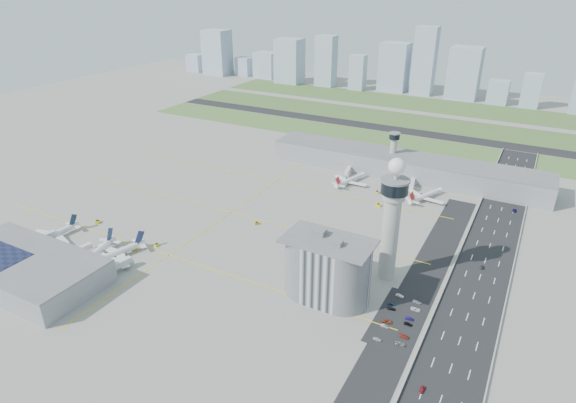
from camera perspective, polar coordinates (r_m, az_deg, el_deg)
The scene contains 63 objects.
ground at distance 274.35m, azimuth -3.51°, elevation -5.59°, with size 1000.00×1000.00×0.00m, color #9B9890.
grass_strip_0 at distance 469.71m, azimuth 9.05°, elevation 7.58°, with size 480.00×50.00×0.08m, color #4E6F34.
grass_strip_1 at distance 538.29m, azimuth 11.86°, elevation 9.64°, with size 480.00×60.00×0.08m, color #3F5829.
grass_strip_2 at distance 613.11m, azimuth 14.18°, elevation 11.31°, with size 480.00×70.00×0.08m, color #456630.
runway at distance 503.31m, azimuth 10.53°, elevation 8.67°, with size 480.00×22.00×0.10m, color black.
highway at distance 243.49m, azimuth 20.72°, elevation -11.89°, with size 28.00×500.00×0.10m, color black.
barrier_left at distance 244.26m, azimuth 17.48°, elevation -11.05°, with size 0.60×500.00×1.20m, color #9E9E99.
barrier_right at distance 242.88m, azimuth 24.04°, elevation -12.49°, with size 0.60×500.00×1.20m, color #9E9E99.
landside_road at distance 238.00m, azimuth 14.31°, elevation -11.84°, with size 18.00×260.00×0.08m, color black.
parking_lot at distance 228.94m, azimuth 12.99°, elevation -13.36°, with size 20.00×44.00×0.10m, color black.
taxiway_line_h_0 at distance 275.72m, azimuth -13.98°, elevation -6.21°, with size 260.00×0.60×0.01m, color yellow.
taxiway_line_h_1 at distance 315.95m, azimuth -6.82°, elevation -1.32°, with size 260.00×0.60×0.01m, color yellow.
taxiway_line_h_2 at distance 361.70m, azimuth -1.40°, elevation 2.42°, with size 260.00×0.60×0.01m, color yellow.
taxiway_line_v at distance 315.95m, azimuth -6.82°, elevation -1.32°, with size 0.60×260.00×0.01m, color yellow.
control_tower at distance 238.28m, azimuth 12.20°, elevation -1.62°, with size 14.00×14.00×64.50m.
secondary_tower at distance 381.61m, azimuth 12.37°, elevation 6.10°, with size 8.60×8.60×31.90m.
admin_building at distance 229.03m, azimuth 4.66°, elevation -7.97°, with size 42.00×24.00×33.50m.
terminal_pier at distance 381.02m, azimuth 13.57°, elevation 4.19°, with size 210.00×32.00×15.80m.
near_terminal at distance 278.92m, azimuth -28.77°, elevation -6.95°, with size 84.00×42.00×13.00m.
airplane_near_a at distance 311.65m, azimuth -26.36°, elevation -3.35°, with size 35.72×30.37×10.00m, color white, non-canonical shape.
airplane_near_b at distance 280.49m, azimuth -22.28°, elevation -5.60°, with size 39.19×33.31×10.97m, color white, non-canonical shape.
airplane_near_c at distance 277.97m, azimuth -20.16°, elevation -5.53°, with size 38.67×32.87×10.83m, color white, non-canonical shape.
airplane_far_a at distance 359.48m, azimuth 7.43°, elevation 2.88°, with size 34.01×28.91×9.52m, color white, non-canonical shape.
airplane_far_b at distance 343.68m, azimuth 16.06°, elevation 1.00°, with size 34.91×29.68×9.78m, color white, non-canonical shape.
jet_bridge_near_0 at distance 308.95m, azimuth -28.11°, elevation -4.45°, with size 14.00×3.00×5.70m, color silver, non-canonical shape.
jet_bridge_near_1 at distance 286.27m, azimuth -24.66°, elevation -6.03°, with size 14.00×3.00×5.70m, color silver, non-canonical shape.
jet_bridge_near_2 at distance 265.06m, azimuth -20.61°, elevation -7.86°, with size 14.00×3.00×5.70m, color silver, non-canonical shape.
jet_bridge_far_0 at distance 379.16m, azimuth 7.30°, elevation 3.79°, with size 14.00×3.00×5.70m, color silver, non-canonical shape.
jet_bridge_far_1 at distance 365.75m, azimuth 14.59°, elevation 2.33°, with size 14.00×3.00×5.70m, color silver, non-canonical shape.
tug_0 at distance 323.17m, azimuth -21.64°, elevation -2.22°, with size 2.36×3.43×1.99m, color yellow, non-canonical shape.
tug_1 at distance 285.30m, azimuth -17.71°, elevation -5.33°, with size 2.36×3.43×1.99m, color gold, non-canonical shape.
tug_2 at distance 285.85m, azimuth -15.32°, elevation -4.98°, with size 1.92×2.79×1.62m, color yellow, non-canonical shape.
tug_3 at distance 299.62m, azimuth -3.73°, elevation -2.57°, with size 1.91×2.78×1.62m, color #D28E00, non-canonical shape.
tug_4 at distance 346.84m, azimuth 10.50°, elevation 1.11°, with size 2.27×3.30×1.92m, color gold, non-canonical shape.
tug_5 at distance 327.67m, azimuth 10.65°, elevation -0.39°, with size 2.23×3.25×1.89m, color #E6CE02, non-canonical shape.
car_lot_0 at distance 215.55m, azimuth 10.52°, elevation -15.74°, with size 1.43×3.55×1.21m, color silver.
car_lot_1 at distance 222.76m, azimuth 11.38°, elevation -14.26°, with size 1.26×3.61×1.19m, color #999DAC.
car_lot_2 at distance 225.38m, azimuth 11.66°, elevation -13.74°, with size 2.09×4.54×1.26m, color brown.
car_lot_3 at distance 233.13m, azimuth 12.16°, elevation -12.31°, with size 1.54×3.80×1.10m, color black.
car_lot_4 at distance 236.01m, azimuth 12.20°, elevation -11.78°, with size 1.34×3.32×1.13m, color navy.
car_lot_5 at distance 242.02m, azimuth 13.09°, elevation -10.82°, with size 1.32×3.78×1.25m, color silver.
car_lot_6 at distance 215.18m, azimuth 13.15°, elevation -16.11°, with size 2.09×4.54×1.26m, color gray.
car_lot_7 at distance 219.17m, azimuth 13.60°, elevation -15.28°, with size 1.76×4.32×1.25m, color maroon.
car_lot_8 at distance 226.01m, azimuth 14.05°, elevation -13.89°, with size 1.50×3.72×1.27m, color black.
car_lot_9 at distance 229.02m, azimuth 14.20°, elevation -13.33°, with size 1.26×3.61×1.19m, color #160E5D.
car_lot_10 at distance 235.18m, azimuth 14.89°, elevation -12.25°, with size 2.06×4.47×1.24m, color white.
car_lot_11 at distance 239.88m, azimuth 15.08°, elevation -11.44°, with size 1.75×4.30×1.25m, color gray.
car_hw_0 at distance 198.85m, azimuth 15.61°, elevation -20.67°, with size 1.49×3.71×1.26m, color maroon.
car_hw_1 at distance 276.11m, azimuth 22.02°, elevation -7.26°, with size 1.21×3.47×1.14m, color black.
car_hw_2 at distance 348.17m, azimuth 25.25°, elevation -0.98°, with size 2.18×4.74×1.32m, color navy.
car_hw_4 at distance 401.83m, azimuth 23.85°, elevation 2.66°, with size 1.33×3.31×1.13m, color gray.
skyline_bldg_0 at distance 809.61m, azimuth -10.89°, elevation 15.84°, with size 24.05×19.24×26.50m, color #9EADC1.
skyline_bldg_1 at distance 775.23m, azimuth -8.39°, elevation 17.07°, with size 37.63×30.10×65.60m, color #9EADC1.
skyline_bldg_2 at distance 765.60m, azimuth -5.22°, elevation 15.65°, with size 22.81×18.25×26.79m, color #9EADC1.
skyline_bldg_3 at distance 745.34m, azimuth -2.60°, elevation 15.86°, with size 32.30×25.84×36.93m, color #9EADC1.
skyline_bldg_4 at distance 706.06m, azimuth 0.17°, elevation 16.32°, with size 35.81×28.65×60.36m, color #9EADC1.
skyline_bldg_5 at distance 685.74m, azimuth 4.52°, elevation 16.25°, with size 25.49×20.39×66.89m, color #9EADC1.
skyline_bldg_6 at distance 668.19m, azimuth 8.26°, elevation 14.89°, with size 20.04×16.03×45.20m, color #9EADC1.
skyline_bldg_7 at distance 671.14m, azimuth 12.47°, elevation 15.32°, with size 35.76×28.61×61.22m, color #9EADC1.
skyline_bldg_8 at distance 654.25m, azimuth 15.89°, elevation 15.71°, with size 26.33×21.06×83.39m, color #9EADC1.
skyline_bldg_9 at distance 647.42m, azimuth 20.16°, elevation 14.09°, with size 36.96×29.57×62.11m, color #9EADC1.
skyline_bldg_10 at distance 637.12m, azimuth 23.64°, elevation 11.78°, with size 23.01×18.41×27.75m, color #9EADC1.
skyline_bldg_11 at distance 633.70m, azimuth 26.88°, elevation 11.64°, with size 20.22×16.18×38.97m, color #9EADC1.
Camera 1 is at (126.93, -198.38, 140.73)m, focal length 30.00 mm.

